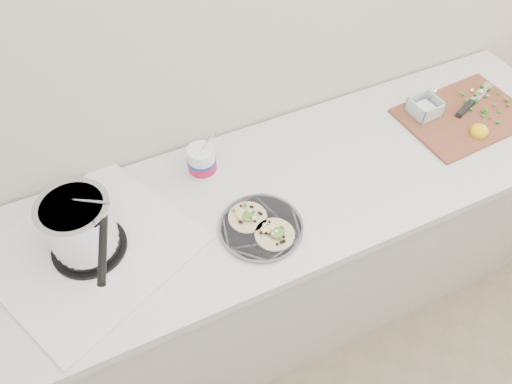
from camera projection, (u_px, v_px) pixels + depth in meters
name	position (u px, v px, depth m)	size (l,w,h in m)	color
counter	(272.00, 257.00, 2.05)	(2.44, 0.66, 0.90)	beige
stove	(84.00, 234.00, 1.47)	(0.72, 0.70, 0.27)	silver
taco_plate	(261.00, 226.00, 1.58)	(0.27, 0.27, 0.04)	#54555A
tub	(203.00, 160.00, 1.69)	(0.10, 0.10, 0.22)	white
cutboard	(461.00, 112.00, 1.92)	(0.50, 0.36, 0.07)	brown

